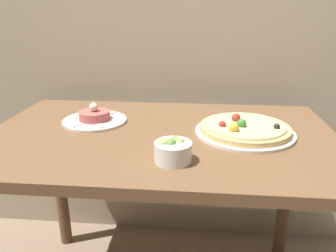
{
  "coord_description": "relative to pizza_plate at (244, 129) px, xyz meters",
  "views": [
    {
      "loc": [
        0.13,
        -0.69,
        1.21
      ],
      "look_at": [
        0.03,
        0.35,
        0.82
      ],
      "focal_mm": 35.0,
      "sensor_mm": 36.0,
      "label": 1
    }
  ],
  "objects": [
    {
      "name": "tartare_plate",
      "position": [
        -0.57,
        0.07,
        -0.0
      ],
      "size": [
        0.25,
        0.25,
        0.08
      ],
      "color": "silver",
      "rests_on": "dining_table"
    },
    {
      "name": "small_bowl",
      "position": [
        -0.24,
        -0.24,
        0.02
      ],
      "size": [
        0.11,
        0.11,
        0.07
      ],
      "color": "white",
      "rests_on": "dining_table"
    },
    {
      "name": "pizza_plate",
      "position": [
        0.0,
        0.0,
        0.0
      ],
      "size": [
        0.35,
        0.35,
        0.06
      ],
      "color": "silver",
      "rests_on": "dining_table"
    },
    {
      "name": "dining_table",
      "position": [
        -0.3,
        -0.02,
        -0.13
      ],
      "size": [
        1.25,
        0.78,
        0.78
      ],
      "color": "brown",
      "rests_on": "ground_plane"
    }
  ]
}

